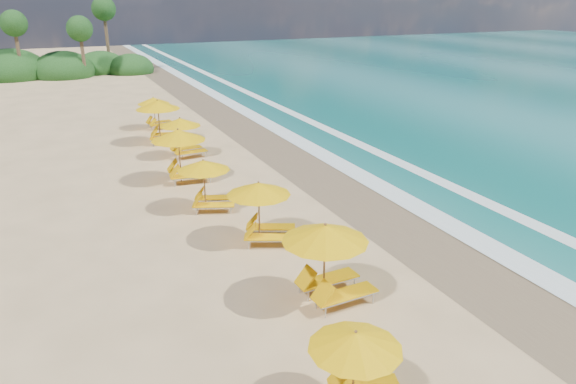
# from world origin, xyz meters

# --- Properties ---
(ground) EXTENTS (160.00, 160.00, 0.00)m
(ground) POSITION_xyz_m (0.00, 0.00, 0.00)
(ground) COLOR tan
(ground) RESTS_ON ground
(wet_sand) EXTENTS (4.00, 160.00, 0.01)m
(wet_sand) POSITION_xyz_m (4.00, 0.00, 0.01)
(wet_sand) COLOR #7A6749
(wet_sand) RESTS_ON ground
(surf_foam) EXTENTS (4.00, 160.00, 0.01)m
(surf_foam) POSITION_xyz_m (6.70, 0.00, 0.03)
(surf_foam) COLOR white
(surf_foam) RESTS_ON ground
(station_2) EXTENTS (2.55, 2.48, 2.01)m
(station_2) POSITION_xyz_m (-2.77, -9.89, 1.13)
(station_2) COLOR olive
(station_2) RESTS_ON ground
(station_3) EXTENTS (2.78, 2.59, 2.50)m
(station_3) POSITION_xyz_m (-1.29, -5.79, 1.40)
(station_3) COLOR olive
(station_3) RESTS_ON ground
(station_4) EXTENTS (3.02, 3.00, 2.30)m
(station_4) POSITION_xyz_m (-1.53, -1.34, 1.29)
(station_4) COLOR olive
(station_4) RESTS_ON ground
(station_5) EXTENTS (2.81, 2.77, 2.17)m
(station_5) POSITION_xyz_m (-2.46, 2.43, 1.22)
(station_5) COLOR olive
(station_5) RESTS_ON ground
(station_6) EXTENTS (2.96, 2.79, 2.57)m
(station_6) POSITION_xyz_m (-2.50, 6.38, 1.44)
(station_6) COLOR olive
(station_6) RESTS_ON ground
(station_7) EXTENTS (2.50, 2.33, 2.22)m
(station_7) POSITION_xyz_m (-1.52, 10.31, 1.25)
(station_7) COLOR olive
(station_7) RESTS_ON ground
(station_8) EXTENTS (3.23, 3.11, 2.62)m
(station_8) POSITION_xyz_m (-1.97, 13.69, 1.47)
(station_8) COLOR olive
(station_8) RESTS_ON ground
(station_9) EXTENTS (2.43, 2.29, 2.11)m
(station_9) POSITION_xyz_m (-1.56, 17.53, 1.18)
(station_9) COLOR olive
(station_9) RESTS_ON ground
(treeline) EXTENTS (25.80, 8.80, 9.74)m
(treeline) POSITION_xyz_m (-9.94, 45.51, 1.00)
(treeline) COLOR #163D14
(treeline) RESTS_ON ground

